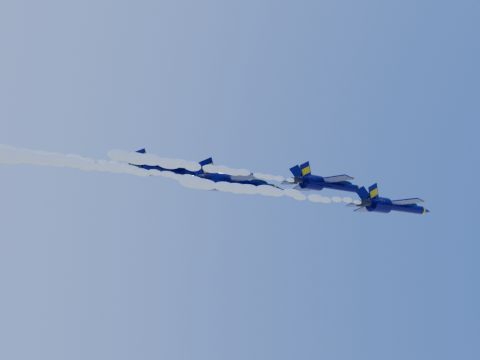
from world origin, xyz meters
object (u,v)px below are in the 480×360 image
jet_lead (393,206)px  jet_second (327,184)px  jet_third (236,183)px  jet_fourth (166,169)px

jet_lead → jet_second: jet_second is taller
jet_third → jet_fourth: bearing=155.3°
jet_second → jet_fourth: bearing=143.9°
jet_third → jet_fourth: (-11.23, 5.16, 2.11)m
jet_lead → jet_third: (-17.39, 20.24, 5.52)m
jet_lead → jet_third: 27.25m
jet_second → jet_third: 16.05m
jet_second → jet_fourth: (-22.60, 16.46, 3.02)m
jet_fourth → jet_second: bearing=-36.1°
jet_lead → jet_fourth: bearing=138.4°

